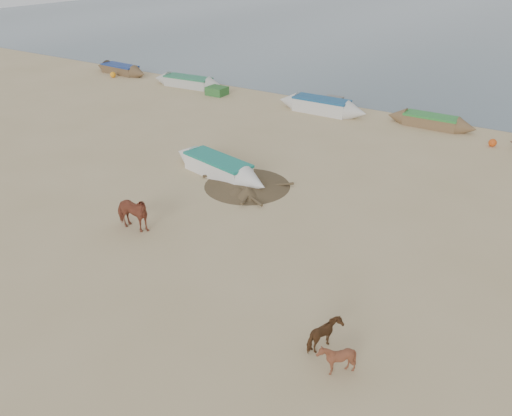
{
  "coord_description": "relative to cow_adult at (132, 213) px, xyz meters",
  "views": [
    {
      "loc": [
        9.18,
        -10.28,
        10.0
      ],
      "look_at": [
        0.0,
        4.0,
        1.0
      ],
      "focal_mm": 35.0,
      "sensor_mm": 36.0,
      "label": 1
    }
  ],
  "objects": [
    {
      "name": "near_canoe",
      "position": [
        -0.34,
        6.06,
        -0.3
      ],
      "size": [
        6.44,
        2.54,
        0.89
      ],
      "primitive_type": null,
      "rotation": [
        0.0,
        0.0,
        -0.21
      ],
      "color": "white",
      "rests_on": "ground"
    },
    {
      "name": "debris_pile",
      "position": [
        1.53,
        5.82,
        -0.51
      ],
      "size": [
        4.9,
        4.9,
        0.48
      ],
      "primitive_type": "cone",
      "rotation": [
        0.0,
        0.0,
        0.25
      ],
      "color": "brown",
      "rests_on": "ground"
    },
    {
      "name": "ground",
      "position": [
        4.1,
        -1.42,
        -0.75
      ],
      "size": [
        140.0,
        140.0,
        0.0
      ],
      "primitive_type": "plane",
      "color": "tan",
      "rests_on": "ground"
    },
    {
      "name": "beach_clutter",
      "position": [
        8.46,
        18.27,
        -0.45
      ],
      "size": [
        46.39,
        4.33,
        0.64
      ],
      "color": "#2F692F",
      "rests_on": "ground"
    },
    {
      "name": "calf_right",
      "position": [
        9.23,
        -1.87,
        -0.28
      ],
      "size": [
        0.92,
        1.04,
        0.94
      ],
      "primitive_type": "imported",
      "rotation": [
        0.0,
        0.0,
        1.71
      ],
      "color": "#56341C",
      "rests_on": "ground"
    },
    {
      "name": "waterline_canoes",
      "position": [
        4.65,
        18.41,
        -0.32
      ],
      "size": [
        54.82,
        4.05,
        0.97
      ],
      "color": "brown",
      "rests_on": "ground"
    },
    {
      "name": "cow_adult",
      "position": [
        0.0,
        0.0,
        0.0
      ],
      "size": [
        1.82,
        0.93,
        1.49
      ],
      "primitive_type": "imported",
      "rotation": [
        0.0,
        0.0,
        1.64
      ],
      "color": "brown",
      "rests_on": "ground"
    },
    {
      "name": "calf_front",
      "position": [
        9.84,
        -2.5,
        -0.27
      ],
      "size": [
        0.91,
        0.81,
        0.96
      ],
      "primitive_type": "imported",
      "rotation": [
        0.0,
        0.0,
        -1.53
      ],
      "color": "brown",
      "rests_on": "ground"
    }
  ]
}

